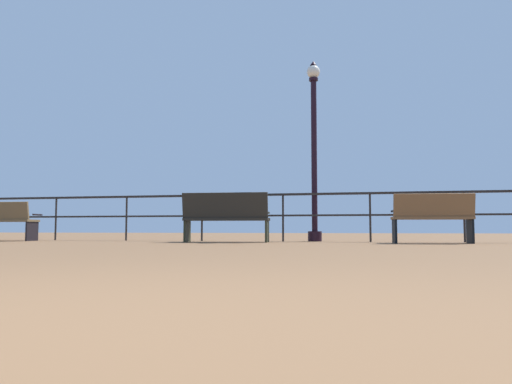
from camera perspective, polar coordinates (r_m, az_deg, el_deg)
ground_plane at (r=1.40m, az=-23.84°, el=-15.35°), size 60.00×60.00×0.00m
pier_railing at (r=10.81m, az=8.02°, el=-1.56°), size 24.36×0.05×1.06m
bench_far_left at (r=12.73m, az=-27.08°, el=-2.80°), size 1.46×0.73×0.88m
bench_near_left at (r=10.22m, az=-3.49°, el=-2.66°), size 1.80×0.77×1.01m
bench_near_right at (r=9.93m, az=19.67°, el=-2.53°), size 1.51×0.70×0.93m
lamppost_center at (r=11.18m, az=6.70°, el=5.33°), size 0.30×0.30×4.07m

